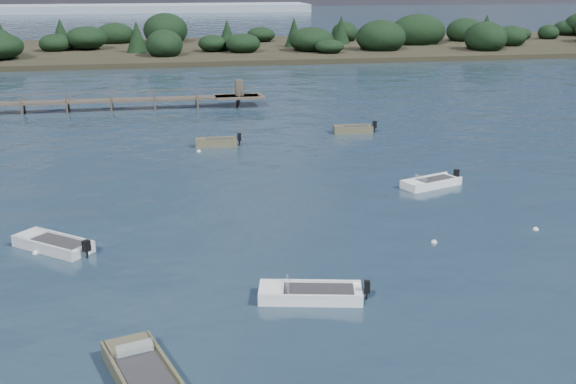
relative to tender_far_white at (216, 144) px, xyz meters
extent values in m
plane|color=#142330|center=(0.06, 29.41, -0.18)|extent=(400.00, 400.00, 0.00)
cube|color=brown|center=(-0.01, 0.00, -0.07)|extent=(3.34, 1.49, 0.76)
cube|color=brown|center=(-1.25, 0.07, 0.38)|extent=(0.85, 1.22, 0.15)
cube|color=#262629|center=(0.25, -0.01, 0.29)|extent=(2.28, 1.17, 0.13)
cube|color=brown|center=(-0.04, -0.59, 0.38)|extent=(3.27, 0.31, 0.15)
cube|color=brown|center=(0.02, 0.59, 0.38)|extent=(3.27, 0.31, 0.15)
cube|color=black|center=(1.86, -0.10, 0.51)|extent=(0.33, 0.39, 0.60)
cylinder|color=black|center=(1.86, -0.10, -0.01)|extent=(0.11, 0.11, 0.60)
cube|color=brown|center=(-5.67, -34.31, -0.07)|extent=(3.12, 5.22, 0.75)
cube|color=brown|center=(-6.20, -32.52, 0.37)|extent=(1.90, 1.59, 0.15)
cube|color=#262629|center=(-5.56, -34.69, 0.28)|extent=(2.33, 3.61, 0.13)
cube|color=brown|center=(-6.48, -34.55, 0.37)|extent=(1.50, 4.75, 0.15)
cube|color=brown|center=(-4.86, -34.07, 0.37)|extent=(1.50, 4.75, 0.15)
cube|color=silver|center=(-5.98, -33.28, 0.62)|extent=(1.30, 0.53, 0.45)
cube|color=white|center=(12.74, -13.88, -0.09)|extent=(4.30, 2.83, 0.63)
cube|color=white|center=(11.30, -14.41, 0.28)|extent=(1.38, 1.62, 0.13)
cube|color=#262629|center=(13.04, -13.77, 0.21)|extent=(2.99, 2.09, 0.11)
cube|color=white|center=(12.98, -14.54, 0.28)|extent=(3.81, 1.50, 0.13)
cube|color=white|center=(12.49, -13.22, 0.28)|extent=(3.81, 1.50, 0.13)
cube|color=black|center=(14.81, -13.11, 0.39)|extent=(0.34, 0.37, 0.49)
cylinder|color=black|center=(14.81, -13.11, -0.04)|extent=(0.11, 0.11, 0.49)
cube|color=silver|center=(11.91, -14.19, 0.49)|extent=(0.51, 1.07, 0.37)
cube|color=white|center=(1.33, -28.90, -0.09)|extent=(4.67, 2.56, 0.64)
cube|color=white|center=(-0.31, -28.54, 0.29)|extent=(1.35, 1.68, 0.13)
cube|color=#262629|center=(1.67, -28.97, 0.22)|extent=(3.22, 1.94, 0.11)
cube|color=white|center=(1.16, -29.65, 0.29)|extent=(4.33, 1.06, 0.13)
cube|color=white|center=(1.50, -28.14, 0.29)|extent=(4.33, 1.06, 0.13)
cube|color=black|center=(3.68, -29.41, 0.40)|extent=(0.32, 0.36, 0.51)
cylinder|color=black|center=(3.68, -29.41, -0.04)|extent=(0.11, 0.11, 0.51)
cube|color=silver|center=(0.38, -28.69, 0.51)|extent=(0.40, 1.20, 0.38)
cube|color=brown|center=(12.11, 2.72, -0.07)|extent=(3.46, 1.66, 0.78)
cube|color=brown|center=(10.84, 2.85, 0.39)|extent=(0.92, 1.28, 0.16)
cube|color=#262629|center=(12.37, 2.70, 0.30)|extent=(2.37, 1.29, 0.13)
cube|color=brown|center=(12.05, 2.12, 0.39)|extent=(3.34, 0.46, 0.16)
cube|color=brown|center=(12.17, 3.32, 0.39)|extent=(3.34, 0.46, 0.16)
cube|color=black|center=(14.01, 2.53, 0.52)|extent=(0.35, 0.41, 0.61)
cylinder|color=black|center=(14.01, 2.53, -0.01)|extent=(0.12, 0.12, 0.61)
cube|color=silver|center=(-10.21, -20.82, -0.08)|extent=(4.26, 3.99, 0.71)
cube|color=silver|center=(-11.43, -19.77, 0.34)|extent=(1.72, 1.76, 0.14)
cube|color=#262629|center=(-9.95, -21.05, 0.26)|extent=(3.03, 2.86, 0.12)
cube|color=silver|center=(-10.70, -21.39, 0.34)|extent=(3.29, 2.86, 0.14)
cube|color=silver|center=(-9.72, -20.26, 0.34)|extent=(3.29, 2.86, 0.14)
cube|color=black|center=(-8.44, -22.35, 0.46)|extent=(0.44, 0.44, 0.55)
cylinder|color=black|center=(-8.44, -22.35, -0.03)|extent=(0.14, 0.14, 0.55)
sphere|color=silver|center=(9.07, -23.60, -0.18)|extent=(0.32, 0.32, 0.32)
sphere|color=silver|center=(-11.02, -21.29, -0.18)|extent=(0.32, 0.32, 0.32)
sphere|color=silver|center=(15.24, -22.80, -0.18)|extent=(0.32, 0.32, 0.32)
sphere|color=silver|center=(-1.52, -1.59, -0.18)|extent=(0.32, 0.32, 0.32)
cube|color=#4A4036|center=(4.06, 17.41, 0.82)|extent=(5.00, 3.20, 0.18)
cube|color=#4A4036|center=(4.06, 17.41, 1.72)|extent=(0.80, 0.80, 1.60)
cylinder|color=#4A4036|center=(-17.41, 16.55, 0.22)|extent=(0.20, 0.20, 2.20)
cylinder|color=#4A4036|center=(-17.41, 18.26, 0.22)|extent=(0.20, 0.20, 2.20)
cylinder|color=#4A4036|center=(-13.14, 16.55, 0.22)|extent=(0.20, 0.20, 2.20)
cylinder|color=#4A4036|center=(-13.14, 18.26, 0.22)|extent=(0.20, 0.20, 2.20)
cylinder|color=#4A4036|center=(-8.88, 16.55, 0.22)|extent=(0.20, 0.20, 2.20)
cylinder|color=#4A4036|center=(-8.88, 18.26, 0.22)|extent=(0.20, 0.20, 2.20)
cylinder|color=#4A4036|center=(-4.61, 16.55, 0.22)|extent=(0.20, 0.20, 2.20)
cylinder|color=#4A4036|center=(-4.61, 18.26, 0.22)|extent=(0.20, 0.20, 2.20)
cylinder|color=#4A4036|center=(-0.34, 16.55, 0.22)|extent=(0.20, 0.20, 2.20)
cylinder|color=#4A4036|center=(-0.34, 18.26, 0.22)|extent=(0.20, 0.20, 2.20)
cylinder|color=#4A4036|center=(3.92, 16.55, 0.22)|extent=(0.20, 0.20, 2.20)
cylinder|color=#4A4036|center=(3.92, 18.26, 0.22)|extent=(0.20, 0.20, 2.20)
cube|color=black|center=(25.06, 69.41, -0.18)|extent=(190.00, 40.00, 1.60)
ellipsoid|color=black|center=(25.06, 69.41, 2.62)|extent=(180.50, 36.00, 4.40)
camera|label=1|loc=(-4.92, -56.48, 13.33)|focal=45.00mm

